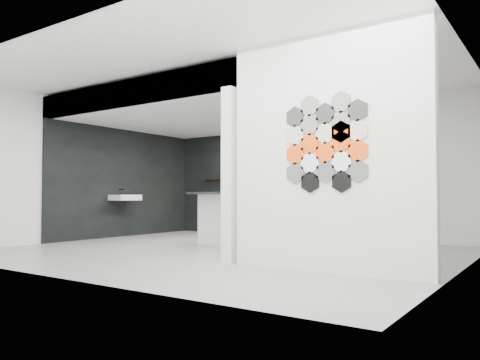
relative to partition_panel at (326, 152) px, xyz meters
name	(u,v)px	position (x,y,z in m)	size (l,w,h in m)	color
floor	(224,251)	(-2.23, 1.00, -1.40)	(7.00, 6.00, 0.01)	slate
partition_panel	(326,152)	(0.00, 0.00, 0.00)	(2.45, 0.15, 2.80)	silver
bay_clad_back	(256,183)	(-3.52, 3.97, -0.22)	(4.40, 0.04, 2.35)	black
bay_clad_left	(125,183)	(-5.70, 2.00, -0.22)	(0.04, 4.00, 2.35)	black
bulkhead	(201,111)	(-3.52, 2.00, 1.15)	(4.40, 4.00, 0.40)	silver
corner_column	(229,174)	(-1.41, 0.00, -0.22)	(0.16, 0.16, 2.35)	silver
fascia_beam	(126,93)	(-3.52, 0.08, 1.15)	(4.40, 0.16, 0.40)	silver
wall_basin	(125,198)	(-5.46, 1.80, -0.55)	(0.40, 0.60, 0.12)	silver
display_shelf	(257,178)	(-3.43, 3.87, -0.10)	(3.00, 0.15, 0.04)	black
kitchen_island	(238,218)	(-2.47, 1.75, -0.91)	(1.93, 1.15, 1.46)	silver
stockpot	(225,174)	(-4.33, 3.87, 0.00)	(0.19, 0.19, 0.16)	black
kettle	(291,173)	(-2.56, 3.87, -0.01)	(0.17, 0.17, 0.14)	black
glass_bowl	(311,173)	(-2.08, 3.87, -0.02)	(0.16, 0.16, 0.11)	gray
glass_vase	(311,172)	(-2.08, 3.87, 0.00)	(0.11, 0.11, 0.16)	gray
bottle_dark	(254,174)	(-3.49, 3.87, -0.01)	(0.06, 0.06, 0.15)	black
utensil_cup	(228,175)	(-4.24, 3.87, -0.02)	(0.09, 0.09, 0.11)	black
hex_tile_cluster	(326,142)	(0.03, -0.09, 0.10)	(1.04, 0.02, 1.16)	black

